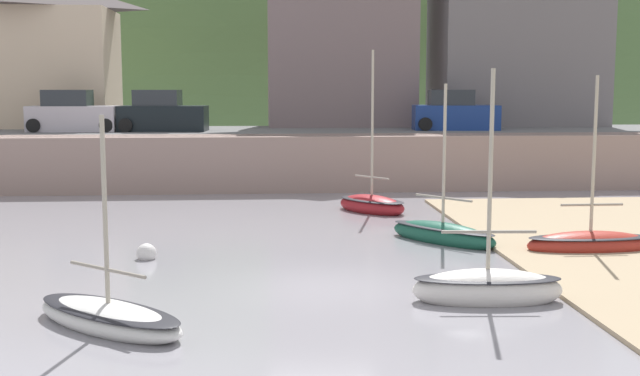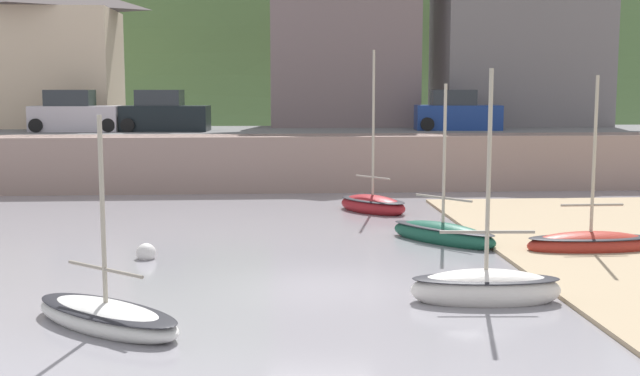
{
  "view_description": "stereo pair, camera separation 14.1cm",
  "coord_description": "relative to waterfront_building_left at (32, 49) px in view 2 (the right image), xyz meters",
  "views": [
    {
      "loc": [
        -1.37,
        -17.7,
        4.56
      ],
      "look_at": [
        0.3,
        5.25,
        1.59
      ],
      "focal_mm": 44.74,
      "sensor_mm": 36.0,
      "label": 1
    },
    {
      "loc": [
        -1.23,
        -17.71,
        4.56
      ],
      "look_at": [
        0.3,
        5.25,
        1.59
      ],
      "focal_mm": 44.74,
      "sensor_mm": 36.0,
      "label": 2
    }
  ],
  "objects": [
    {
      "name": "quay_seawall",
      "position": [
        13.42,
        -7.7,
        -5.08
      ],
      "size": [
        48.0,
        9.4,
        2.4
      ],
      "color": "gray",
      "rests_on": "ground"
    },
    {
      "name": "hillside_backdrop",
      "position": [
        16.47,
        30.0,
        1.74
      ],
      "size": [
        80.0,
        44.0,
        23.35
      ],
      "color": "#53733E",
      "rests_on": "ground"
    },
    {
      "name": "waterfront_building_left",
      "position": [
        0.0,
        0.0,
        0.0
      ],
      "size": [
        8.88,
        5.49,
        7.94
      ],
      "color": "beige",
      "rests_on": "ground"
    },
    {
      "name": "waterfront_building_centre",
      "position": [
        16.25,
        -0.0,
        1.37
      ],
      "size": [
        7.99,
        5.02,
        10.68
      ],
      "color": "slate",
      "rests_on": "ground"
    },
    {
      "name": "waterfront_building_right",
      "position": [
        25.84,
        0.0,
        1.55
      ],
      "size": [
        9.05,
        5.64,
        11.04
      ],
      "color": "slate",
      "rests_on": "ground"
    },
    {
      "name": "sailboat_blue_trim",
      "position": [
        20.99,
        -22.06,
        -6.17
      ],
      "size": [
        3.57,
        1.15,
        5.0
      ],
      "rotation": [
        0.0,
        0.0,
        0.02
      ],
      "color": "#A42B20",
      "rests_on": "ground"
    },
    {
      "name": "sailboat_nearest_shore",
      "position": [
        16.0,
        -14.5,
        -6.15
      ],
      "size": [
        2.89,
        3.11,
        5.98
      ],
      "rotation": [
        0.0,
        0.0,
        -0.88
      ],
      "color": "maroon",
      "rests_on": "ground"
    },
    {
      "name": "rowboat_small_beached",
      "position": [
        16.78,
        -26.75,
        -6.13
      ],
      "size": [
        3.25,
        1.3,
        5.11
      ],
      "rotation": [
        0.0,
        0.0,
        -0.06
      ],
      "color": "silver",
      "rests_on": "ground"
    },
    {
      "name": "sailboat_tall_mast",
      "position": [
        17.29,
        -20.33,
        -6.17
      ],
      "size": [
        3.05,
        3.39,
        4.78
      ],
      "rotation": [
        0.0,
        0.0,
        -0.87
      ],
      "color": "#19523E",
      "rests_on": "ground"
    },
    {
      "name": "dinghy_open_wooden",
      "position": [
        9.12,
        -28.02,
        -6.22
      ],
      "size": [
        3.68,
        3.4,
        4.16
      ],
      "rotation": [
        0.0,
        0.0,
        -0.71
      ],
      "color": "silver",
      "rests_on": "ground"
    },
    {
      "name": "parked_car_near_slipway",
      "position": [
        3.13,
        -4.5,
        -3.23
      ],
      "size": [
        4.15,
        1.82,
        1.95
      ],
      "rotation": [
        0.0,
        0.0,
        -0.03
      ],
      "color": "#BAB3BC",
      "rests_on": "ground"
    },
    {
      "name": "parked_car_by_wall",
      "position": [
        7.31,
        -4.5,
        -3.23
      ],
      "size": [
        4.22,
        2.02,
        1.95
      ],
      "rotation": [
        0.0,
        0.0,
        -0.08
      ],
      "color": "black",
      "rests_on": "ground"
    },
    {
      "name": "parked_car_end_of_row",
      "position": [
        21.43,
        -4.5,
        -3.23
      ],
      "size": [
        4.22,
        2.02,
        1.95
      ],
      "rotation": [
        0.0,
        0.0,
        -0.08
      ],
      "color": "navy",
      "rests_on": "ground"
    },
    {
      "name": "mooring_buoy",
      "position": [
        8.97,
        -21.99,
        -6.28
      ],
      "size": [
        0.52,
        0.52,
        0.52
      ],
      "color": "silver",
      "rests_on": "ground"
    }
  ]
}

